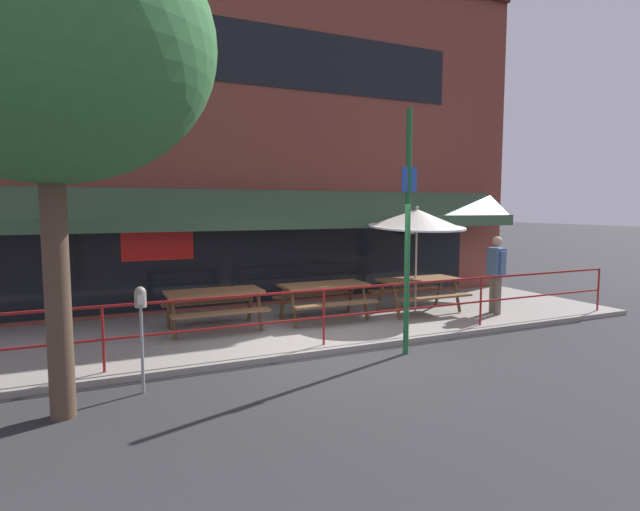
{
  "coord_description": "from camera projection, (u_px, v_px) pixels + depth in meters",
  "views": [
    {
      "loc": [
        -3.53,
        -7.26,
        2.44
      ],
      "look_at": [
        0.52,
        1.6,
        1.5
      ],
      "focal_mm": 28.0,
      "sensor_mm": 36.0,
      "label": 1
    }
  ],
  "objects": [
    {
      "name": "street_tree_curbside",
      "position": [
        54.0,
        18.0,
        5.38
      ],
      "size": [
        3.72,
        3.35,
        6.42
      ],
      "color": "brown",
      "rests_on": "ground"
    },
    {
      "name": "picnic_table_centre",
      "position": [
        324.0,
        291.0,
        10.35
      ],
      "size": [
        1.8,
        1.42,
        0.76
      ],
      "color": "brown",
      "rests_on": "patio_deck"
    },
    {
      "name": "picnic_table_left",
      "position": [
        214.0,
        299.0,
        9.51
      ],
      "size": [
        1.8,
        1.42,
        0.76
      ],
      "color": "brown",
      "rests_on": "patio_deck"
    },
    {
      "name": "pedestrian_walking",
      "position": [
        496.0,
        271.0,
        10.95
      ],
      "size": [
        0.33,
        0.61,
        1.71
      ],
      "color": "#665B4C",
      "rests_on": "patio_deck"
    },
    {
      "name": "patio_railing",
      "position": [
        324.0,
        304.0,
        8.47
      ],
      "size": [
        13.84,
        0.04,
        0.97
      ],
      "color": "maroon",
      "rests_on": "patio_deck"
    },
    {
      "name": "parking_meter_near",
      "position": [
        141.0,
        307.0,
        6.48
      ],
      "size": [
        0.15,
        0.16,
        1.42
      ],
      "color": "gray",
      "rests_on": "ground"
    },
    {
      "name": "picnic_table_right",
      "position": [
        419.0,
        286.0,
        11.11
      ],
      "size": [
        1.8,
        1.42,
        0.76
      ],
      "color": "brown",
      "rests_on": "patio_deck"
    },
    {
      "name": "patio_umbrella_right",
      "position": [
        417.0,
        219.0,
        11.09
      ],
      "size": [
        2.14,
        2.14,
        2.38
      ],
      "color": "#B7B2A8",
      "rests_on": "patio_deck"
    },
    {
      "name": "patio_deck",
      "position": [
        288.0,
        326.0,
        10.08
      ],
      "size": [
        15.0,
        4.0,
        0.1
      ],
      "primitive_type": "cube",
      "color": "gray",
      "rests_on": "ground"
    },
    {
      "name": "restaurant_building",
      "position": [
        253.0,
        133.0,
        11.69
      ],
      "size": [
        15.0,
        1.6,
        8.43
      ],
      "color": "brown",
      "rests_on": "ground"
    },
    {
      "name": "ground_plane",
      "position": [
        331.0,
        355.0,
        8.27
      ],
      "size": [
        120.0,
        120.0,
        0.0
      ],
      "primitive_type": "plane",
      "color": "#2D2D30"
    },
    {
      "name": "street_sign_pole",
      "position": [
        408.0,
        230.0,
        8.14
      ],
      "size": [
        0.28,
        0.09,
        4.02
      ],
      "color": "#1E6033",
      "rests_on": "ground"
    }
  ]
}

